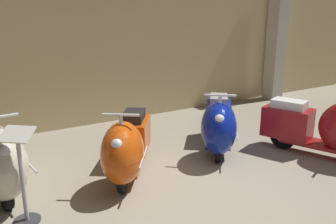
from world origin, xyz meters
The scene contains 6 objects.
ground_plane centered at (0.00, 0.00, 0.00)m, with size 60.00×60.00×0.00m, color gray.
showroom_back_wall centered at (0.14, 3.75, 1.72)m, with size 18.00×0.63×3.44m.
scooter_1 centered at (-0.72, 1.09, 0.46)m, with size 1.32×1.60×1.00m.
scooter_2 centered at (0.90, 1.22, 0.46)m, with size 1.41×1.60×1.02m.
scooter_3 centered at (2.18, 0.18, 0.48)m, with size 1.10×1.80×1.06m.
info_stanchion centered at (-2.06, 0.74, 0.43)m, with size 0.39×0.38×1.04m.
Camera 1 is at (-2.50, -2.90, 2.16)m, focal length 38.19 mm.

